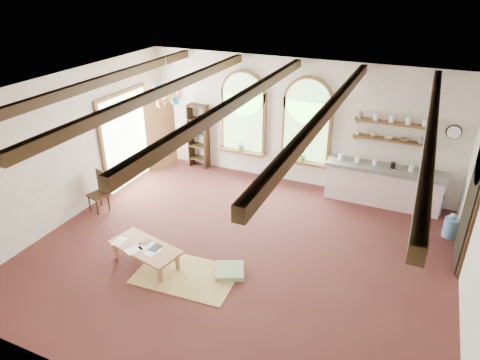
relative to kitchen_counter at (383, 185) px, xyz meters
The scene contains 27 objects.
floor 3.97m from the kitchen_counter, 125.71° to the right, with size 8.00×8.00×0.00m, color #4C251F.
ceiling_beams 4.73m from the kitchen_counter, 125.71° to the right, with size 6.20×6.80×0.18m, color #31230F, non-canonical shape.
window_left 3.88m from the kitchen_counter, behind, with size 1.30×0.28×2.20m.
window_right 2.32m from the kitchen_counter, behind, with size 1.30×0.28×2.20m.
left_doorway 6.44m from the kitchen_counter, 167.37° to the right, with size 0.10×1.90×2.50m, color brown.
right_doorway 2.45m from the kitchen_counter, 45.86° to the right, with size 0.10×1.30×2.40m, color black.
kitchen_counter is the anchor object (origin of this frame).
wall_shelf_lower 1.09m from the kitchen_counter, 90.00° to the left, with size 1.70×0.24×0.04m, color brown.
wall_shelf_upper 1.49m from the kitchen_counter, 90.00° to the left, with size 1.70×0.24×0.04m, color brown.
wall_clock 1.91m from the kitchen_counter, 11.31° to the left, with size 0.32×0.32×0.04m, color black.
bookshelf 5.02m from the kitchen_counter, behind, with size 0.53×0.32×1.80m.
coffee_table 5.68m from the kitchen_counter, 131.49° to the right, with size 1.51×0.93×0.40m.
side_chair 6.65m from the kitchen_counter, 153.39° to the right, with size 0.46×0.46×0.95m.
floor_mat 5.18m from the kitchen_counter, 124.24° to the right, with size 1.83×1.13×0.02m, color tan.
floor_cushion 4.47m from the kitchen_counter, 119.61° to the right, with size 0.52×0.52×0.09m, color #7E9F6D.
water_jug_a 1.23m from the kitchen_counter, ahead, with size 0.30×0.30×0.59m.
water_jug_b 1.78m from the kitchen_counter, 30.63° to the right, with size 0.28×0.28×0.55m.
balloon_cluster 5.61m from the kitchen_counter, behind, with size 0.78×0.87×1.15m.
table_book 5.68m from the kitchen_counter, 133.65° to the right, with size 0.16×0.23×0.02m, color olive.
tablet 5.52m from the kitchen_counter, 130.11° to the right, with size 0.16×0.24×0.01m, color black.
potted_plant_left 3.72m from the kitchen_counter, behind, with size 0.27×0.23×0.30m, color #598C4C.
potted_plant_right 2.04m from the kitchen_counter, behind, with size 0.27×0.23×0.30m, color #598C4C.
shelf_cup_a 1.38m from the kitchen_counter, 166.50° to the left, with size 0.12×0.10×0.10m, color white.
shelf_cup_b 1.22m from the kitchen_counter, 155.77° to the left, with size 0.10×0.10×0.09m, color beige.
shelf_bowl_a 1.14m from the kitchen_counter, 105.52° to the left, with size 0.22×0.22×0.05m, color beige.
shelf_bowl_b 1.18m from the kitchen_counter, 30.96° to the left, with size 0.20×0.20×0.06m, color #8C664C.
shelf_vase 1.37m from the kitchen_counter, 15.48° to the left, with size 0.18×0.18×0.19m, color slate.
Camera 1 is at (2.84, -6.39, 5.09)m, focal length 32.00 mm.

